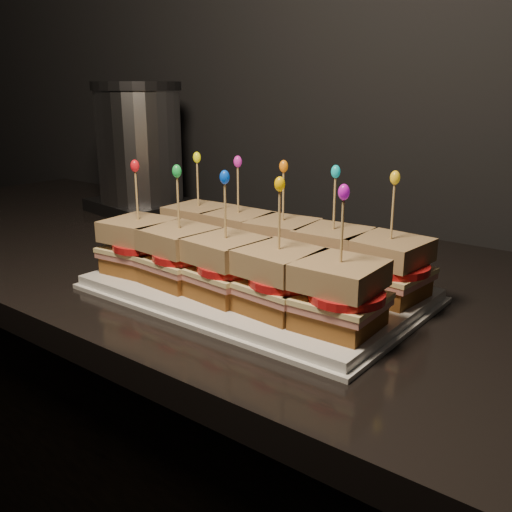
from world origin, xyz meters
The scene contains 77 objects.
granite_slab centered at (-0.19, 1.67, 0.86)m, with size 2.72×0.67×0.04m, color black.
platter centered at (-0.46, 1.57, 0.89)m, with size 0.42×0.26×0.02m, color white.
platter_rim centered at (-0.46, 1.57, 0.88)m, with size 0.44×0.27×0.01m, color white.
sandwich_0_bread_bot centered at (-0.62, 1.63, 0.91)m, with size 0.08×0.08×0.02m, color #59370E.
sandwich_0_ham centered at (-0.62, 1.63, 0.93)m, with size 0.09×0.09×0.01m, color #CB756B.
sandwich_0_cheese centered at (-0.62, 1.63, 0.93)m, with size 0.09×0.09×0.01m, color #F4DD93.
sandwich_0_tomato centered at (-0.61, 1.62, 0.94)m, with size 0.08×0.08×0.01m, color red.
sandwich_0_bread_top centered at (-0.62, 1.63, 0.96)m, with size 0.08×0.08×0.03m, color brown.
sandwich_0_pick centered at (-0.62, 1.63, 1.00)m, with size 0.00×0.00×0.09m, color tan.
sandwich_0_frill centered at (-0.62, 1.63, 1.05)m, with size 0.01×0.01×0.02m, color #FDFB0E.
sandwich_1_bread_bot centered at (-0.54, 1.63, 0.91)m, with size 0.08×0.08×0.02m, color #59370E.
sandwich_1_ham centered at (-0.54, 1.63, 0.93)m, with size 0.09×0.09×0.01m, color #CB756B.
sandwich_1_cheese centered at (-0.54, 1.63, 0.93)m, with size 0.09×0.09×0.01m, color #F4DD93.
sandwich_1_tomato centered at (-0.53, 1.62, 0.94)m, with size 0.08×0.08×0.01m, color red.
sandwich_1_bread_top centered at (-0.54, 1.63, 0.96)m, with size 0.08×0.08×0.03m, color brown.
sandwich_1_pick centered at (-0.54, 1.63, 1.00)m, with size 0.00×0.00×0.09m, color tan.
sandwich_1_frill centered at (-0.54, 1.63, 1.05)m, with size 0.01×0.01×0.02m, color #D722AA.
sandwich_2_bread_bot centered at (-0.46, 1.63, 0.91)m, with size 0.08×0.08×0.02m, color #59370E.
sandwich_2_ham centered at (-0.46, 1.63, 0.93)m, with size 0.09×0.09×0.01m, color #CB756B.
sandwich_2_cheese centered at (-0.46, 1.63, 0.93)m, with size 0.09×0.09×0.01m, color #F4DD93.
sandwich_2_tomato centered at (-0.45, 1.62, 0.94)m, with size 0.08×0.08×0.01m, color red.
sandwich_2_bread_top centered at (-0.46, 1.63, 0.96)m, with size 0.08×0.08×0.03m, color brown.
sandwich_2_pick centered at (-0.46, 1.63, 1.00)m, with size 0.00×0.00×0.09m, color tan.
sandwich_2_frill centered at (-0.46, 1.63, 1.05)m, with size 0.01×0.01×0.02m, color orange.
sandwich_3_bread_bot centered at (-0.38, 1.63, 0.91)m, with size 0.08×0.08×0.02m, color #59370E.
sandwich_3_ham centered at (-0.38, 1.63, 0.93)m, with size 0.09×0.09×0.01m, color #CB756B.
sandwich_3_cheese centered at (-0.38, 1.63, 0.93)m, with size 0.09×0.09×0.01m, color #F4DD93.
sandwich_3_tomato centered at (-0.37, 1.62, 0.94)m, with size 0.08×0.08×0.01m, color red.
sandwich_3_bread_top centered at (-0.38, 1.63, 0.96)m, with size 0.08×0.08×0.03m, color brown.
sandwich_3_pick centered at (-0.38, 1.63, 1.00)m, with size 0.00×0.00×0.09m, color tan.
sandwich_3_frill centered at (-0.38, 1.63, 1.05)m, with size 0.01×0.01×0.02m, color #0EC0C9.
sandwich_4_bread_bot centered at (-0.30, 1.63, 0.91)m, with size 0.08×0.08×0.02m, color #59370E.
sandwich_4_ham centered at (-0.30, 1.63, 0.93)m, with size 0.09×0.09×0.01m, color #CB756B.
sandwich_4_cheese centered at (-0.30, 1.63, 0.93)m, with size 0.09×0.09×0.01m, color #F4DD93.
sandwich_4_tomato centered at (-0.29, 1.62, 0.94)m, with size 0.08×0.08×0.01m, color red.
sandwich_4_bread_top centered at (-0.30, 1.63, 0.96)m, with size 0.08×0.08×0.03m, color brown.
sandwich_4_pick centered at (-0.30, 1.63, 1.00)m, with size 0.00×0.00×0.09m, color tan.
sandwich_4_frill centered at (-0.30, 1.63, 1.05)m, with size 0.01×0.01×0.02m, color yellow.
sandwich_5_bread_bot centered at (-0.62, 1.51, 0.91)m, with size 0.08×0.08×0.02m, color #59370E.
sandwich_5_ham centered at (-0.62, 1.51, 0.93)m, with size 0.09×0.09×0.01m, color #CB756B.
sandwich_5_cheese centered at (-0.62, 1.51, 0.93)m, with size 0.09×0.09×0.01m, color #F4DD93.
sandwich_5_tomato centered at (-0.61, 1.50, 0.94)m, with size 0.08×0.08×0.01m, color red.
sandwich_5_bread_top centered at (-0.62, 1.51, 0.96)m, with size 0.08×0.08×0.03m, color brown.
sandwich_5_pick centered at (-0.62, 1.51, 1.00)m, with size 0.00×0.00×0.09m, color tan.
sandwich_5_frill centered at (-0.62, 1.51, 1.05)m, with size 0.01×0.01×0.02m, color red.
sandwich_6_bread_bot centered at (-0.54, 1.51, 0.91)m, with size 0.08×0.08×0.02m, color #59370E.
sandwich_6_ham centered at (-0.54, 1.51, 0.93)m, with size 0.09×0.09×0.01m, color #CB756B.
sandwich_6_cheese centered at (-0.54, 1.51, 0.93)m, with size 0.09×0.09×0.01m, color #F4DD93.
sandwich_6_tomato centered at (-0.53, 1.50, 0.94)m, with size 0.08×0.08×0.01m, color red.
sandwich_6_bread_top centered at (-0.54, 1.51, 0.96)m, with size 0.08×0.08×0.03m, color brown.
sandwich_6_pick centered at (-0.54, 1.51, 1.00)m, with size 0.00×0.00×0.09m, color tan.
sandwich_6_frill centered at (-0.54, 1.51, 1.05)m, with size 0.01×0.01×0.02m, color green.
sandwich_7_bread_bot centered at (-0.46, 1.51, 0.91)m, with size 0.08×0.08×0.02m, color #59370E.
sandwich_7_ham centered at (-0.46, 1.51, 0.93)m, with size 0.09×0.09×0.01m, color #CB756B.
sandwich_7_cheese centered at (-0.46, 1.51, 0.93)m, with size 0.09×0.09×0.01m, color #F4DD93.
sandwich_7_tomato centered at (-0.45, 1.50, 0.94)m, with size 0.08×0.08×0.01m, color red.
sandwich_7_bread_top centered at (-0.46, 1.51, 0.96)m, with size 0.08×0.08×0.03m, color brown.
sandwich_7_pick centered at (-0.46, 1.51, 1.00)m, with size 0.00×0.00×0.09m, color tan.
sandwich_7_frill centered at (-0.46, 1.51, 1.05)m, with size 0.01×0.01×0.02m, color blue.
sandwich_8_bread_bot centered at (-0.38, 1.51, 0.91)m, with size 0.08×0.08×0.02m, color #59370E.
sandwich_8_ham centered at (-0.38, 1.51, 0.93)m, with size 0.09×0.09×0.01m, color #CB756B.
sandwich_8_cheese centered at (-0.38, 1.51, 0.93)m, with size 0.09×0.09×0.01m, color #F4DD93.
sandwich_8_tomato centered at (-0.37, 1.50, 0.94)m, with size 0.08×0.08×0.01m, color red.
sandwich_8_bread_top centered at (-0.38, 1.51, 0.96)m, with size 0.08×0.08×0.03m, color brown.
sandwich_8_pick centered at (-0.38, 1.51, 1.00)m, with size 0.00×0.00×0.09m, color tan.
sandwich_8_frill centered at (-0.38, 1.51, 1.05)m, with size 0.01×0.01×0.02m, color #F3AF00.
sandwich_9_bread_bot centered at (-0.30, 1.51, 0.91)m, with size 0.08×0.08×0.02m, color #59370E.
sandwich_9_ham centered at (-0.30, 1.51, 0.93)m, with size 0.09×0.09×0.01m, color #CB756B.
sandwich_9_cheese centered at (-0.30, 1.51, 0.93)m, with size 0.09×0.09×0.01m, color #F4DD93.
sandwich_9_tomato centered at (-0.29, 1.50, 0.94)m, with size 0.08×0.08×0.01m, color red.
sandwich_9_bread_top centered at (-0.30, 1.51, 0.96)m, with size 0.08×0.08×0.03m, color brown.
sandwich_9_pick centered at (-0.30, 1.51, 1.00)m, with size 0.00×0.00×0.09m, color tan.
sandwich_9_frill centered at (-0.30, 1.51, 1.05)m, with size 0.01×0.01×0.02m, color #C210BA.
appliance_base centered at (-0.99, 1.83, 0.90)m, with size 0.22×0.18×0.03m, color #262628.
appliance_body centered at (-0.99, 1.83, 1.03)m, with size 0.18×0.18×0.23m, color silver.
appliance_lid centered at (-0.99, 1.83, 1.15)m, with size 0.19×0.19×0.02m, color #262628.
appliance centered at (-0.99, 1.83, 1.02)m, with size 0.22×0.18×0.28m, color silver, non-canonical shape.
Camera 1 is at (-0.01, 1.00, 1.15)m, focal length 40.00 mm.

